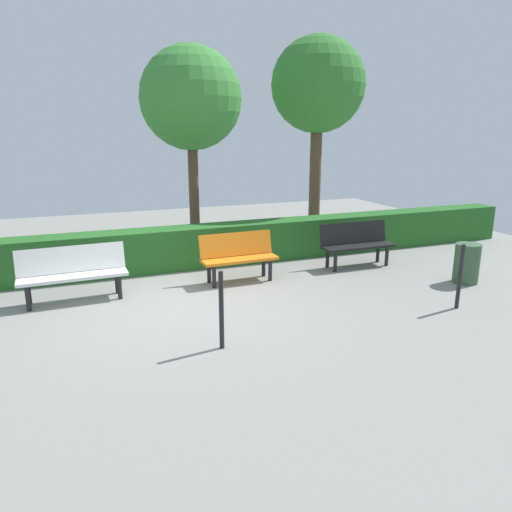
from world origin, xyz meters
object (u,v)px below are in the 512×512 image
Objects in this scene: bench_black at (356,242)px; tree_mid at (191,99)px; bench_white at (73,271)px; bench_orange at (238,255)px; trash_bin at (467,263)px; tree_near at (318,87)px.

bench_black is 0.33× the size of tree_mid.
bench_black is 0.90× the size of bench_white.
bench_orange and bench_white have the same top height.
bench_orange is at bearing -23.06° from trash_bin.
tree_mid is (2.51, -2.95, 2.80)m from bench_black.
bench_black is at bearing -53.24° from trash_bin.
trash_bin is at bearing 127.09° from bench_black.
bench_black is 3.95m from tree_near.
tree_near reaches higher than bench_black.
trash_bin is (-1.22, 1.64, -0.13)m from bench_black.
bench_black is at bearing -179.51° from bench_orange.
bench_white reaches higher than trash_bin.
tree_near is at bearing -158.03° from bench_white.
tree_mid reaches higher than bench_black.
bench_white is at bearing 47.66° from tree_mid.
trash_bin is at bearing 156.08° from bench_orange.
bench_black is at bearing 178.73° from bench_white.
bench_white is at bearing -13.69° from trash_bin.
tree_near reaches higher than bench_white.
tree_near is 5.26m from trash_bin.
bench_black is 0.31× the size of tree_near.
bench_white is 6.67m from trash_bin.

